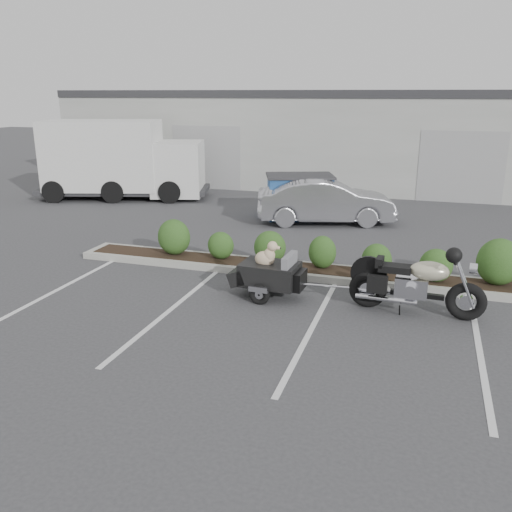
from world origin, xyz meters
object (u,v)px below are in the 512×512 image
(motorcycle, at_px, (416,285))
(delivery_truck, at_px, (122,161))
(pet_trailer, at_px, (269,273))
(sedan, at_px, (325,201))
(dumpster, at_px, (299,196))

(motorcycle, relative_size, delivery_truck, 0.37)
(pet_trailer, relative_size, sedan, 0.47)
(pet_trailer, bearing_deg, delivery_truck, 137.81)
(delivery_truck, bearing_deg, dumpster, -26.78)
(pet_trailer, relative_size, dumpster, 0.79)
(sedan, bearing_deg, pet_trailer, 164.36)
(pet_trailer, height_order, dumpster, dumpster)
(motorcycle, xyz_separation_m, sedan, (-2.92, 6.66, 0.13))
(motorcycle, relative_size, pet_trailer, 1.25)
(motorcycle, height_order, pet_trailer, motorcycle)
(motorcycle, bearing_deg, dumpster, 121.58)
(dumpster, bearing_deg, sedan, -48.86)
(motorcycle, relative_size, dumpster, 0.99)
(pet_trailer, distance_m, sedan, 6.63)
(motorcycle, distance_m, delivery_truck, 13.98)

